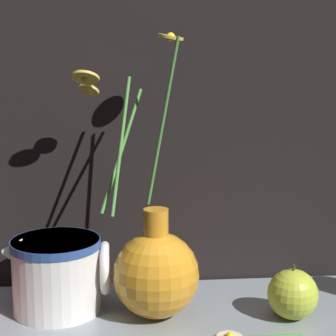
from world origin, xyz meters
The scene contains 5 objects.
ground_plane centered at (0.00, 0.00, 0.00)m, with size 6.00×6.00×0.00m, color black.
shelf centered at (0.00, 0.00, 0.01)m, with size 0.88×0.26×0.01m.
vase_with_flowers centered at (-0.03, 0.00, 0.08)m, with size 0.18×0.14×0.41m.
ceramic_pitcher centered at (-0.17, 0.03, 0.07)m, with size 0.16×0.13×0.12m.
orange_fruit centered at (0.17, -0.03, 0.05)m, with size 0.07×0.07×0.08m.
Camera 1 is at (-0.08, -0.78, 0.38)m, focal length 60.00 mm.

